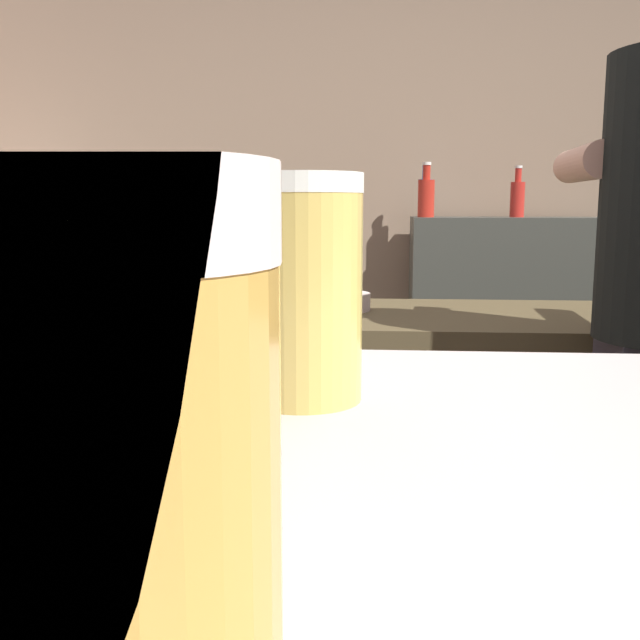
{
  "coord_description": "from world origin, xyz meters",
  "views": [
    {
      "loc": [
        -0.35,
        -1.38,
        1.21
      ],
      "look_at": [
        -0.39,
        -0.75,
        1.11
      ],
      "focal_mm": 40.8,
      "sensor_mm": 36.0,
      "label": 1
    }
  ],
  "objects_px": {
    "mixing_bowl": "(339,302)",
    "pint_glass_near": "(302,288)",
    "pint_glass_far": "(85,521)",
    "bottle_soy": "(426,196)",
    "bottle_hot_sauce": "(517,197)",
    "bottle_vinegar": "(425,196)",
    "mini_fridge": "(3,339)"
  },
  "relations": [
    {
      "from": "mixing_bowl",
      "to": "pint_glass_near",
      "type": "bearing_deg",
      "value": -87.96
    },
    {
      "from": "mixing_bowl",
      "to": "pint_glass_far",
      "type": "bearing_deg",
      "value": -88.52
    },
    {
      "from": "bottle_soy",
      "to": "bottle_hot_sauce",
      "type": "bearing_deg",
      "value": 5.02
    },
    {
      "from": "mixing_bowl",
      "to": "pint_glass_near",
      "type": "distance_m",
      "value": 1.61
    },
    {
      "from": "pint_glass_far",
      "to": "bottle_hot_sauce",
      "type": "height_order",
      "value": "bottle_hot_sauce"
    },
    {
      "from": "bottle_hot_sauce",
      "to": "bottle_vinegar",
      "type": "bearing_deg",
      "value": 168.59
    },
    {
      "from": "mini_fridge",
      "to": "pint_glass_near",
      "type": "relative_size",
      "value": 8.64
    },
    {
      "from": "bottle_vinegar",
      "to": "bottle_hot_sauce",
      "type": "relative_size",
      "value": 1.09
    },
    {
      "from": "bottle_vinegar",
      "to": "bottle_soy",
      "type": "height_order",
      "value": "bottle_vinegar"
    },
    {
      "from": "bottle_hot_sauce",
      "to": "mini_fridge",
      "type": "bearing_deg",
      "value": -175.91
    },
    {
      "from": "mini_fridge",
      "to": "pint_glass_near",
      "type": "distance_m",
      "value": 3.2
    },
    {
      "from": "mini_fridge",
      "to": "pint_glass_far",
      "type": "distance_m",
      "value": 3.47
    },
    {
      "from": "mini_fridge",
      "to": "pint_glass_far",
      "type": "relative_size",
      "value": 9.41
    },
    {
      "from": "mini_fridge",
      "to": "bottle_vinegar",
      "type": "distance_m",
      "value": 2.03
    },
    {
      "from": "mini_fridge",
      "to": "bottle_hot_sauce",
      "type": "distance_m",
      "value": 2.4
    },
    {
      "from": "pint_glass_far",
      "to": "bottle_soy",
      "type": "bearing_deg",
      "value": 85.09
    },
    {
      "from": "pint_glass_far",
      "to": "bottle_hot_sauce",
      "type": "distance_m",
      "value": 3.24
    },
    {
      "from": "pint_glass_near",
      "to": "bottle_hot_sauce",
      "type": "height_order",
      "value": "bottle_hot_sauce"
    },
    {
      "from": "pint_glass_far",
      "to": "bottle_vinegar",
      "type": "xyz_separation_m",
      "value": [
        0.27,
        3.25,
        0.1
      ]
    },
    {
      "from": "mixing_bowl",
      "to": "pint_glass_far",
      "type": "height_order",
      "value": "pint_glass_far"
    },
    {
      "from": "mini_fridge",
      "to": "bottle_vinegar",
      "type": "xyz_separation_m",
      "value": [
        1.91,
        0.25,
        0.64
      ]
    },
    {
      "from": "pint_glass_near",
      "to": "bottle_soy",
      "type": "height_order",
      "value": "bottle_soy"
    },
    {
      "from": "pint_glass_near",
      "to": "bottle_hot_sauce",
      "type": "distance_m",
      "value": 2.93
    },
    {
      "from": "bottle_hot_sauce",
      "to": "pint_glass_far",
      "type": "bearing_deg",
      "value": -101.93
    },
    {
      "from": "mixing_bowl",
      "to": "pint_glass_near",
      "type": "relative_size",
      "value": 1.26
    },
    {
      "from": "pint_glass_near",
      "to": "bottle_soy",
      "type": "bearing_deg",
      "value": 84.68
    },
    {
      "from": "bottle_soy",
      "to": "mixing_bowl",
      "type": "bearing_deg",
      "value": -104.63
    },
    {
      "from": "bottle_vinegar",
      "to": "bottle_soy",
      "type": "distance_m",
      "value": 0.12
    },
    {
      "from": "pint_glass_near",
      "to": "pint_glass_far",
      "type": "xyz_separation_m",
      "value": [
        -0.01,
        -0.32,
        -0.01
      ]
    },
    {
      "from": "mixing_bowl",
      "to": "bottle_hot_sauce",
      "type": "relative_size",
      "value": 0.79
    },
    {
      "from": "bottle_hot_sauce",
      "to": "bottle_soy",
      "type": "height_order",
      "value": "bottle_soy"
    },
    {
      "from": "mixing_bowl",
      "to": "bottle_vinegar",
      "type": "bearing_deg",
      "value": 76.5
    }
  ]
}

